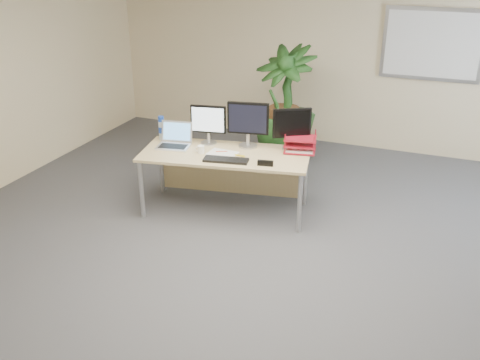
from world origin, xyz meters
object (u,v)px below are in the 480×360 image
at_px(desk, 227,162).
at_px(monitor_right, 248,122).
at_px(floor_plant, 284,113).
at_px(laptop, 175,140).
at_px(monitor_left, 208,122).

xyz_separation_m(desk, monitor_right, (0.18, 0.17, 0.44)).
xyz_separation_m(floor_plant, monitor_right, (-0.03, -1.23, 0.24)).
xyz_separation_m(desk, laptop, (-0.59, -0.10, 0.21)).
bearing_deg(laptop, desk, 9.18).
bearing_deg(desk, laptop, -170.82).
xyz_separation_m(desk, monitor_left, (-0.27, 0.10, 0.40)).
distance_m(desk, floor_plant, 1.44).
distance_m(monitor_left, monitor_right, 0.46).
bearing_deg(floor_plant, laptop, -118.29).
height_order(floor_plant, monitor_left, floor_plant).
bearing_deg(laptop, monitor_left, 31.28).
height_order(desk, monitor_left, monitor_left).
relative_size(monitor_left, monitor_right, 0.87).
distance_m(floor_plant, monitor_left, 1.40).
xyz_separation_m(monitor_left, monitor_right, (0.45, 0.07, 0.04)).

